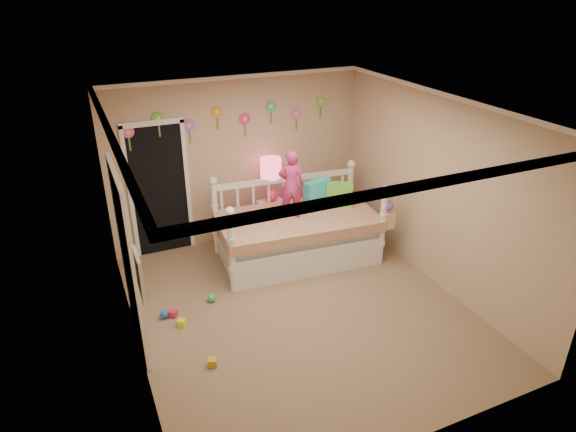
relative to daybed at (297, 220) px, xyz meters
name	(u,v)px	position (x,y,z in m)	size (l,w,h in m)	color
floor	(300,309)	(-0.52, -1.21, -0.64)	(4.00, 4.50, 0.01)	#7F684C
ceiling	(302,109)	(-0.52, -1.21, 1.96)	(4.00, 4.50, 0.01)	white
back_wall	(239,160)	(-0.52, 1.04, 0.66)	(4.00, 0.01, 2.60)	tan
left_wall	(125,253)	(-2.52, -1.21, 0.66)	(0.01, 4.50, 2.60)	tan
right_wall	(438,192)	(1.48, -1.21, 0.66)	(0.01, 4.50, 2.60)	tan
crown_molding	(302,111)	(-0.52, -1.21, 1.93)	(4.00, 4.50, 0.06)	white
daybed	(297,220)	(0.00, 0.00, 0.00)	(2.35, 1.26, 1.28)	white
pillow_turquoise	(317,194)	(0.40, 0.16, 0.28)	(0.42, 0.15, 0.42)	#29CFCF
pillow_lime	(339,194)	(0.73, 0.06, 0.26)	(0.39, 0.14, 0.37)	#6ACA3D
child	(291,184)	(-0.09, 0.01, 0.57)	(0.36, 0.24, 1.00)	#CB2E75
nightstand	(272,220)	(-0.12, 0.72, -0.31)	(0.40, 0.30, 0.66)	white
table_lamp	(271,173)	(-0.12, 0.72, 0.50)	(0.33, 0.33, 0.72)	#F72068
closet_doorway	(159,189)	(-1.77, 1.03, 0.40)	(0.90, 0.04, 2.07)	black
flower_decals	(231,120)	(-0.61, 1.03, 1.30)	(3.40, 0.02, 0.50)	#B2668C
mirror_closet	(129,260)	(-2.48, -0.91, 0.41)	(0.07, 1.30, 2.10)	white
wall_picture	(139,275)	(-2.49, -2.11, 0.91)	(0.05, 0.34, 0.42)	white
hanging_bag	(388,216)	(1.12, -0.66, 0.14)	(0.20, 0.16, 0.36)	beige
toy_scatter	(206,332)	(-1.77, -1.23, -0.58)	(0.80, 1.30, 0.11)	#996666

